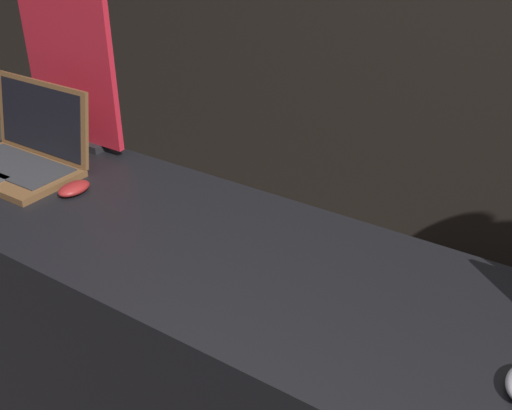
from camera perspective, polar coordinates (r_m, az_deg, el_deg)
display_counter at (r=1.73m, az=-0.37°, el=-18.94°), size 2.22×0.61×0.99m
laptop_front at (r=1.94m, az=-21.23°, el=4.89°), size 0.40×0.28×0.25m
mouse_front at (r=1.76m, az=-16.94°, el=1.53°), size 0.06×0.10×0.03m
promo_stand_front at (r=2.01m, az=-17.18°, el=11.79°), size 0.38×0.07×0.50m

